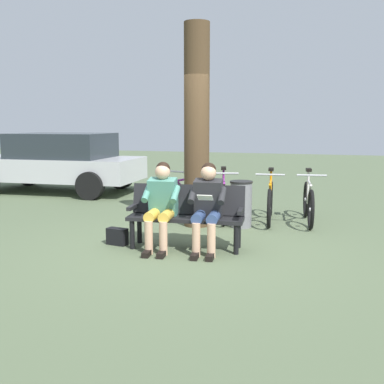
{
  "coord_description": "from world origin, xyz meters",
  "views": [
    {
      "loc": [
        -1.95,
        6.1,
        1.74
      ],
      "look_at": [
        0.01,
        -0.17,
        0.75
      ],
      "focal_mm": 43.4,
      "sensor_mm": 36.0,
      "label": 1
    }
  ],
  "objects_px": {
    "handbag": "(117,236)",
    "bicycle_silver": "(188,198)",
    "bicycle_blue": "(223,200)",
    "tree_trunk": "(197,127)",
    "litter_bin": "(241,204)",
    "bench": "(187,211)",
    "bicycle_orange": "(270,201)",
    "parked_car": "(58,161)",
    "person_companion": "(161,202)",
    "bicycle_black": "(308,202)",
    "person_reading": "(207,203)"
  },
  "relations": [
    {
      "from": "tree_trunk",
      "to": "bicycle_silver",
      "type": "relative_size",
      "value": 2.05
    },
    {
      "from": "parked_car",
      "to": "person_companion",
      "type": "bearing_deg",
      "value": 132.97
    },
    {
      "from": "person_reading",
      "to": "handbag",
      "type": "distance_m",
      "value": 1.43
    },
    {
      "from": "bicycle_orange",
      "to": "handbag",
      "type": "bearing_deg",
      "value": -46.41
    },
    {
      "from": "bicycle_silver",
      "to": "bicycle_blue",
      "type": "bearing_deg",
      "value": 104.71
    },
    {
      "from": "bicycle_orange",
      "to": "bicycle_blue",
      "type": "height_order",
      "value": "same"
    },
    {
      "from": "tree_trunk",
      "to": "bicycle_silver",
      "type": "distance_m",
      "value": 1.51
    },
    {
      "from": "person_companion",
      "to": "parked_car",
      "type": "relative_size",
      "value": 0.28
    },
    {
      "from": "bicycle_blue",
      "to": "bench",
      "type": "bearing_deg",
      "value": -16.32
    },
    {
      "from": "bench",
      "to": "handbag",
      "type": "relative_size",
      "value": 5.48
    },
    {
      "from": "litter_bin",
      "to": "bicycle_black",
      "type": "xyz_separation_m",
      "value": [
        -1.06,
        -0.67,
        -0.03
      ]
    },
    {
      "from": "litter_bin",
      "to": "person_companion",
      "type": "bearing_deg",
      "value": 64.7
    },
    {
      "from": "bench",
      "to": "handbag",
      "type": "xyz_separation_m",
      "value": [
        0.98,
        0.2,
        -0.39
      ]
    },
    {
      "from": "bench",
      "to": "bicycle_orange",
      "type": "relative_size",
      "value": 0.98
    },
    {
      "from": "person_companion",
      "to": "bicycle_silver",
      "type": "height_order",
      "value": "person_companion"
    },
    {
      "from": "bicycle_blue",
      "to": "handbag",
      "type": "bearing_deg",
      "value": -40.29
    },
    {
      "from": "litter_bin",
      "to": "bench",
      "type": "bearing_deg",
      "value": 71.72
    },
    {
      "from": "bench",
      "to": "person_companion",
      "type": "distance_m",
      "value": 0.39
    },
    {
      "from": "person_reading",
      "to": "bicycle_black",
      "type": "height_order",
      "value": "person_reading"
    },
    {
      "from": "handbag",
      "to": "bicycle_silver",
      "type": "height_order",
      "value": "bicycle_silver"
    },
    {
      "from": "tree_trunk",
      "to": "bicycle_orange",
      "type": "bearing_deg",
      "value": -149.13
    },
    {
      "from": "tree_trunk",
      "to": "litter_bin",
      "type": "distance_m",
      "value": 1.48
    },
    {
      "from": "handbag",
      "to": "bicycle_black",
      "type": "relative_size",
      "value": 0.18
    },
    {
      "from": "handbag",
      "to": "bicycle_silver",
      "type": "xyz_separation_m",
      "value": [
        -0.36,
        -2.2,
        0.24
      ]
    },
    {
      "from": "bicycle_blue",
      "to": "parked_car",
      "type": "bearing_deg",
      "value": -127.68
    },
    {
      "from": "person_reading",
      "to": "bicycle_silver",
      "type": "bearing_deg",
      "value": -72.47
    },
    {
      "from": "bench",
      "to": "bicycle_silver",
      "type": "height_order",
      "value": "bicycle_silver"
    },
    {
      "from": "bicycle_black",
      "to": "parked_car",
      "type": "distance_m",
      "value": 6.49
    },
    {
      "from": "tree_trunk",
      "to": "parked_car",
      "type": "height_order",
      "value": "tree_trunk"
    },
    {
      "from": "bicycle_blue",
      "to": "parked_car",
      "type": "distance_m",
      "value": 5.15
    },
    {
      "from": "bicycle_orange",
      "to": "bicycle_blue",
      "type": "distance_m",
      "value": 0.83
    },
    {
      "from": "bicycle_silver",
      "to": "tree_trunk",
      "type": "bearing_deg",
      "value": 45.84
    },
    {
      "from": "bicycle_orange",
      "to": "bicycle_blue",
      "type": "xyz_separation_m",
      "value": [
        0.83,
        0.05,
        0.0
      ]
    },
    {
      "from": "bicycle_orange",
      "to": "bicycle_silver",
      "type": "bearing_deg",
      "value": -95.51
    },
    {
      "from": "bicycle_blue",
      "to": "parked_car",
      "type": "height_order",
      "value": "parked_car"
    },
    {
      "from": "tree_trunk",
      "to": "bicycle_orange",
      "type": "distance_m",
      "value": 1.87
    },
    {
      "from": "litter_bin",
      "to": "bicycle_silver",
      "type": "xyz_separation_m",
      "value": [
        1.1,
        -0.55,
        -0.03
      ]
    },
    {
      "from": "handbag",
      "to": "bicycle_silver",
      "type": "bearing_deg",
      "value": -99.37
    },
    {
      "from": "bench",
      "to": "litter_bin",
      "type": "distance_m",
      "value": 1.54
    },
    {
      "from": "litter_bin",
      "to": "parked_car",
      "type": "bearing_deg",
      "value": -26.13
    },
    {
      "from": "bicycle_blue",
      "to": "bicycle_silver",
      "type": "bearing_deg",
      "value": -107.23
    },
    {
      "from": "person_companion",
      "to": "bicycle_silver",
      "type": "relative_size",
      "value": 0.74
    },
    {
      "from": "person_reading",
      "to": "parked_car",
      "type": "relative_size",
      "value": 0.28
    },
    {
      "from": "person_reading",
      "to": "bicycle_orange",
      "type": "bearing_deg",
      "value": -110.93
    },
    {
      "from": "bicycle_black",
      "to": "bicycle_orange",
      "type": "height_order",
      "value": "same"
    },
    {
      "from": "person_reading",
      "to": "litter_bin",
      "type": "bearing_deg",
      "value": -101.87
    },
    {
      "from": "tree_trunk",
      "to": "litter_bin",
      "type": "relative_size",
      "value": 4.28
    },
    {
      "from": "bicycle_black",
      "to": "bicycle_orange",
      "type": "bearing_deg",
      "value": -89.45
    },
    {
      "from": "person_reading",
      "to": "bicycle_blue",
      "type": "height_order",
      "value": "person_reading"
    },
    {
      "from": "person_reading",
      "to": "bicycle_silver",
      "type": "distance_m",
      "value": 2.36
    }
  ]
}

